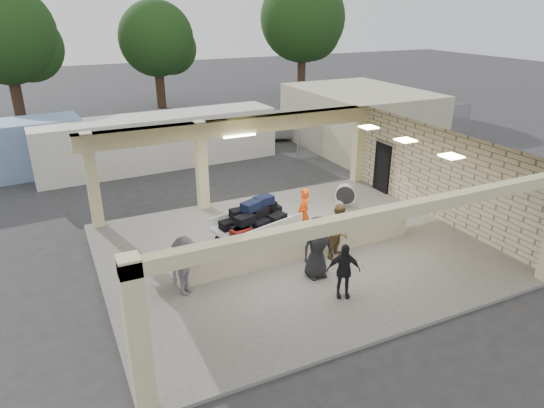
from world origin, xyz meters
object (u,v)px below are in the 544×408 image
passenger_c (185,266)px  container_white (160,141)px  luggage_cart (255,221)px  car_dark (258,121)px  passenger_a (340,231)px  passenger_d (317,247)px  drum_fan (346,195)px  car_white_a (286,124)px  baggage_handler (304,213)px  passenger_b (343,271)px  car_white_b (360,117)px  baggage_counter (301,243)px

passenger_c → container_white: (2.26, 12.17, 0.32)m
luggage_cart → car_dark: bearing=50.4°
passenger_a → passenger_d: bearing=-174.7°
drum_fan → passenger_c: (-7.49, -3.39, 0.37)m
car_white_a → container_white: 8.63m
baggage_handler → passenger_b: baggage_handler is taller
luggage_cart → baggage_handler: 1.73m
baggage_handler → car_white_b: size_ratio=0.35×
passenger_b → car_white_b: bearing=77.2°
passenger_d → car_dark: bearing=73.7°
car_white_a → passenger_b: bearing=172.6°
container_white → passenger_b: bearing=-86.5°
passenger_c → car_white_b: size_ratio=0.34×
drum_fan → passenger_a: size_ratio=0.52×
baggage_handler → luggage_cart: bearing=-88.2°
car_white_b → passenger_a: bearing=145.0°
passenger_d → luggage_cart: bearing=108.4°
baggage_handler → container_white: bearing=-158.7°
luggage_cart → drum_fan: size_ratio=3.27×
passenger_c → car_white_b: (15.81, 14.23, -0.16)m
passenger_b → baggage_counter: bearing=112.0°
baggage_counter → car_dark: 17.10m
passenger_a → luggage_cart: bearing=110.9°
luggage_cart → baggage_handler: baggage_handler is taller
drum_fan → passenger_b: passenger_b is taller
passenger_b → container_white: container_white is taller
luggage_cart → passenger_a: 2.82m
passenger_d → container_white: size_ratio=0.16×
container_white → drum_fan: bearing=-62.0°
luggage_cart → passenger_d: (0.78, -2.70, 0.11)m
luggage_cart → car_dark: size_ratio=0.79×
passenger_d → container_white: 13.02m
car_dark → car_white_a: bearing=-130.5°
drum_fan → car_dark: size_ratio=0.24×
luggage_cart → passenger_d: 2.82m
baggage_counter → passenger_c: passenger_c is taller
luggage_cart → container_white: (-0.68, 10.24, 0.34)m
baggage_counter → drum_fan: bearing=38.7°
passenger_c → passenger_d: (3.72, -0.77, 0.09)m
drum_fan → container_white: container_white is taller
drum_fan → car_dark: car_dark is taller
baggage_handler → car_white_b: bearing=146.6°
passenger_c → baggage_counter: bearing=-30.1°
baggage_handler → passenger_d: bearing=-12.2°
baggage_counter → baggage_handler: baggage_handler is taller
drum_fan → container_white: (-5.23, 8.78, 0.68)m
baggage_handler → car_dark: size_ratio=0.46×
passenger_c → car_dark: size_ratio=0.45×
passenger_c → car_white_a: 17.98m
baggage_counter → container_white: 11.81m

